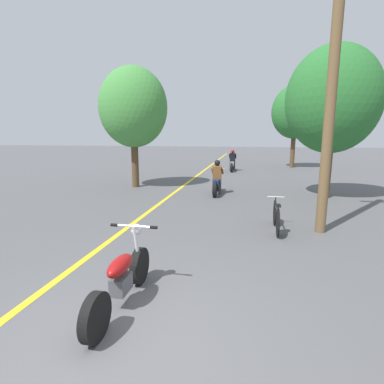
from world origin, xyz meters
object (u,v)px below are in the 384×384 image
at_px(roadside_tree_right_near, 333,100).
at_px(motorcycle_rider_lead, 217,181).
at_px(bicycle_parked, 276,216).
at_px(motorcycle_foreground, 122,278).
at_px(roadside_tree_right_far, 295,112).
at_px(roadside_tree_left, 133,108).
at_px(utility_pole, 333,69).
at_px(motorcycle_rider_far, 232,163).

xyz_separation_m(roadside_tree_right_near, motorcycle_rider_lead, (-4.17, -0.09, -3.09)).
height_order(motorcycle_rider_lead, bicycle_parked, motorcycle_rider_lead).
xyz_separation_m(motorcycle_foreground, motorcycle_rider_lead, (0.39, 8.39, 0.11)).
distance_m(roadside_tree_right_near, motorcycle_foreground, 10.14).
relative_size(roadside_tree_right_far, roadside_tree_left, 1.11).
height_order(roadside_tree_right_far, bicycle_parked, roadside_tree_right_far).
bearing_deg(utility_pole, bicycle_parked, -175.06).
relative_size(utility_pole, motorcycle_foreground, 3.72).
xyz_separation_m(roadside_tree_left, motorcycle_rider_lead, (3.90, -0.99, -3.03)).
xyz_separation_m(utility_pole, roadside_tree_right_near, (1.10, 4.46, -0.22)).
xyz_separation_m(utility_pole, motorcycle_rider_far, (-2.94, 12.60, -3.30)).
bearing_deg(utility_pole, roadside_tree_right_far, 85.36).
bearing_deg(roadside_tree_left, motorcycle_foreground, -69.51).
height_order(roadside_tree_left, motorcycle_rider_lead, roadside_tree_left).
relative_size(roadside_tree_left, bicycle_parked, 3.25).
distance_m(roadside_tree_left, motorcycle_rider_far, 8.81).
distance_m(roadside_tree_left, motorcycle_rider_lead, 5.04).
bearing_deg(bicycle_parked, motorcycle_foreground, -121.31).
relative_size(utility_pole, roadside_tree_left, 1.40).
bearing_deg(utility_pole, roadside_tree_right_near, 76.15).
bearing_deg(utility_pole, motorcycle_foreground, -130.76).
bearing_deg(utility_pole, motorcycle_rider_far, 103.15).
xyz_separation_m(motorcycle_foreground, bicycle_parked, (2.38, 3.92, -0.05)).
bearing_deg(roadside_tree_left, roadside_tree_right_far, 51.35).
height_order(utility_pole, roadside_tree_left, utility_pole).
distance_m(motorcycle_foreground, motorcycle_rider_lead, 8.40).
bearing_deg(roadside_tree_right_far, motorcycle_rider_far, -143.87).
height_order(motorcycle_foreground, motorcycle_rider_far, motorcycle_rider_far).
bearing_deg(roadside_tree_right_far, roadside_tree_right_near, -90.88).
bearing_deg(motorcycle_foreground, roadside_tree_right_near, 61.72).
distance_m(utility_pole, roadside_tree_right_far, 15.73).
relative_size(roadside_tree_right_near, motorcycle_rider_lead, 2.84).
distance_m(motorcycle_rider_far, bicycle_parked, 12.83).
bearing_deg(roadside_tree_left, bicycle_parked, -42.84).
relative_size(utility_pole, motorcycle_rider_lead, 3.81).
height_order(roadside_tree_left, motorcycle_foreground, roadside_tree_left).
distance_m(roadside_tree_right_near, motorcycle_rider_far, 9.59).
bearing_deg(roadside_tree_right_near, motorcycle_rider_far, 116.44).
distance_m(utility_pole, roadside_tree_right_near, 4.60).
xyz_separation_m(motorcycle_rider_lead, bicycle_parked, (2.00, -4.47, -0.16)).
height_order(roadside_tree_left, bicycle_parked, roadside_tree_left).
relative_size(motorcycle_foreground, motorcycle_rider_far, 0.93).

